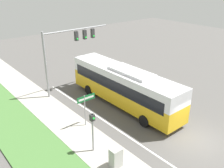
{
  "coord_description": "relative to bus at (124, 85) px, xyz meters",
  "views": [
    {
      "loc": [
        -14.14,
        -7.32,
        10.7
      ],
      "look_at": [
        -1.03,
        8.37,
        1.81
      ],
      "focal_mm": 40.0,
      "sensor_mm": 36.0,
      "label": 1
    }
  ],
  "objects": [
    {
      "name": "signal_gantry",
      "position": [
        -2.03,
        5.56,
        2.72
      ],
      "size": [
        7.07,
        0.41,
        6.32
      ],
      "color": "#939399",
      "rests_on": "ground_plane"
    },
    {
      "name": "utility_cabinet",
      "position": [
        -5.82,
        -5.73,
        -1.2
      ],
      "size": [
        0.7,
        0.55,
        1.27
      ],
      "color": "#A8A8A3",
      "rests_on": "sidewalk"
    },
    {
      "name": "bus",
      "position": [
        0.0,
        0.0,
        0.0
      ],
      "size": [
        2.65,
        11.94,
        3.54
      ],
      "color": "gold",
      "rests_on": "ground_plane"
    },
    {
      "name": "street_sign",
      "position": [
        -4.55,
        -0.78,
        -0.03
      ],
      "size": [
        1.57,
        0.08,
        2.65
      ],
      "color": "#939399",
      "rests_on": "ground_plane"
    },
    {
      "name": "ground_plane",
      "position": [
        0.54,
        -7.36,
        -1.96
      ],
      "size": [
        80.0,
        80.0,
        0.0
      ],
      "primitive_type": "plane",
      "color": "#565451"
    },
    {
      "name": "pedestrian_signal",
      "position": [
        -5.98,
        -3.64,
        -0.01
      ],
      "size": [
        0.28,
        0.34,
        2.84
      ],
      "color": "#939399",
      "rests_on": "ground_plane"
    },
    {
      "name": "lane_divider_near",
      "position": [
        -3.06,
        -7.36,
        -1.95
      ],
      "size": [
        0.14,
        30.0,
        0.01
      ],
      "color": "silver",
      "rests_on": "ground_plane"
    }
  ]
}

